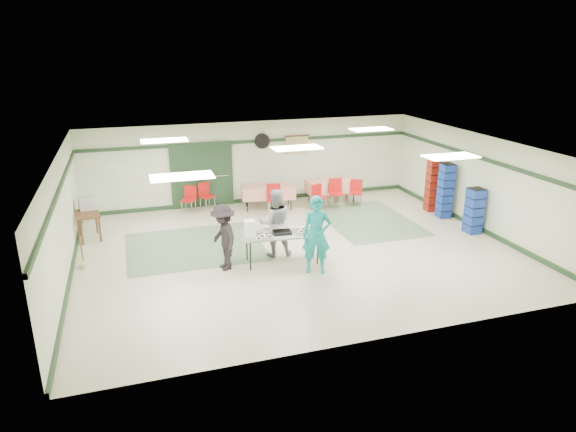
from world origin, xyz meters
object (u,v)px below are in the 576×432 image
object	(u,v)px
chair_c	(356,190)
chair_d	(274,196)
dining_table_b	(268,191)
chair_loose_a	(206,193)
serving_table	(282,235)
office_printer	(87,203)
chair_a	(336,190)
broom	(80,238)
chair_b	(318,194)
crate_stack_red	(433,185)
crate_stack_blue_b	(474,211)
printer_table	(88,217)
dining_table_a	(332,186)
crate_stack_blue_a	(445,191)
chair_loose_b	(189,197)
volunteer_teal	(317,235)
volunteer_dark	(224,237)
volunteer_grey	(275,223)

from	to	relation	value
chair_c	chair_d	bearing A→B (deg)	-156.16
dining_table_b	chair_loose_a	distance (m)	2.01
serving_table	office_printer	bearing A→B (deg)	147.96
serving_table	chair_a	bearing A→B (deg)	56.73
broom	chair_loose_a	bearing A→B (deg)	58.79
dining_table_b	chair_b	distance (m)	1.61
chair_loose_a	crate_stack_red	bearing A→B (deg)	-42.49
chair_d	crate_stack_blue_b	size ratio (longest dim) A/B	0.72
chair_b	printer_table	bearing A→B (deg)	169.22
chair_loose_a	printer_table	size ratio (longest dim) A/B	0.91
chair_c	printer_table	size ratio (longest dim) A/B	0.88
dining_table_a	chair_d	xyz separation A→B (m)	(-2.17, -0.56, 0.00)
chair_b	crate_stack_red	size ratio (longest dim) A/B	0.48
chair_d	crate_stack_blue_a	distance (m)	5.25
chair_a	chair_loose_b	xyz separation A→B (m)	(-4.62, 0.83, -0.05)
volunteer_teal	chair_c	size ratio (longest dim) A/B	2.14
dining_table_b	chair_c	world-z (taller)	chair_c
chair_d	serving_table	bearing A→B (deg)	-93.81
office_printer	crate_stack_red	bearing A→B (deg)	-17.03
volunteer_dark	chair_loose_a	bearing A→B (deg)	166.32
dining_table_a	broom	xyz separation A→B (m)	(-7.69, -3.08, 0.18)
printer_table	chair_b	bearing A→B (deg)	-3.98
dining_table_b	chair_b	world-z (taller)	chair_b
chair_a	crate_stack_blue_a	distance (m)	3.40
office_printer	broom	xyz separation A→B (m)	(-0.08, -2.27, -0.17)
volunteer_dark	dining_table_b	world-z (taller)	volunteer_dark
chair_b	dining_table_a	bearing A→B (deg)	23.83
chair_a	chair_b	size ratio (longest dim) A/B	1.16
volunteer_grey	crate_stack_blue_a	distance (m)	5.91
crate_stack_red	printer_table	distance (m)	10.32
chair_d	chair_loose_b	distance (m)	2.66
crate_stack_blue_a	crate_stack_red	distance (m)	0.67
chair_loose_b	chair_c	bearing A→B (deg)	20.45
dining_table_a	office_printer	size ratio (longest dim) A/B	3.80
volunteer_dark	chair_loose_b	size ratio (longest dim) A/B	1.83
chair_a	chair_loose_a	size ratio (longest dim) A/B	1.07
chair_d	chair_loose_a	xyz separation A→B (m)	(-1.98, 1.02, -0.03)
office_printer	dining_table_b	bearing A→B (deg)	-2.86
crate_stack_blue_b	volunteer_teal	bearing A→B (deg)	-167.78
volunteer_teal	chair_loose_b	size ratio (longest dim) A/B	2.11
dining_table_a	chair_b	distance (m)	0.90
chair_b	chair_loose_b	distance (m)	4.09
serving_table	crate_stack_blue_b	size ratio (longest dim) A/B	1.50
volunteer_dark	crate_stack_red	xyz separation A→B (m)	(7.15, 2.39, 0.05)
chair_a	crate_stack_red	world-z (taller)	crate_stack_red
chair_loose_b	crate_stack_blue_b	world-z (taller)	crate_stack_blue_b
chair_d	chair_loose_b	xyz separation A→B (m)	(-2.52, 0.83, -0.04)
serving_table	printer_table	size ratio (longest dim) A/B	2.00
dining_table_b	chair_d	size ratio (longest dim) A/B	1.90
crate_stack_blue_b	dining_table_b	bearing A→B (deg)	141.21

